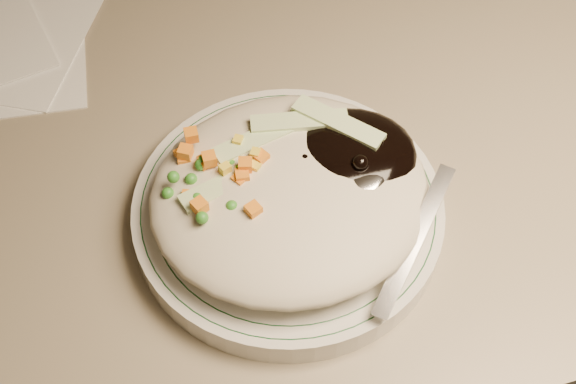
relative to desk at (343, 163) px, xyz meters
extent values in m
cube|color=#80745D|center=(0.00, 0.00, 0.18)|extent=(1.40, 0.70, 0.04)
cylinder|color=silver|center=(-0.11, -0.18, 0.21)|extent=(0.22, 0.22, 0.02)
torus|color=#144723|center=(-0.11, -0.18, 0.22)|extent=(0.21, 0.21, 0.00)
torus|color=#144723|center=(-0.11, -0.18, 0.22)|extent=(0.19, 0.19, 0.00)
ellipsoid|color=#BEB69A|center=(-0.11, -0.19, 0.24)|extent=(0.19, 0.18, 0.04)
ellipsoid|color=black|center=(-0.07, -0.17, 0.25)|extent=(0.10, 0.09, 0.03)
ellipsoid|color=orange|center=(-0.16, -0.17, 0.24)|extent=(0.08, 0.08, 0.02)
sphere|color=black|center=(-0.10, -0.17, 0.25)|extent=(0.01, 0.01, 0.01)
sphere|color=black|center=(-0.07, -0.17, 0.25)|extent=(0.01, 0.01, 0.01)
sphere|color=black|center=(-0.05, -0.17, 0.26)|extent=(0.01, 0.01, 0.01)
sphere|color=black|center=(-0.06, -0.16, 0.25)|extent=(0.01, 0.01, 0.01)
sphere|color=black|center=(-0.07, -0.19, 0.26)|extent=(0.01, 0.01, 0.01)
sphere|color=black|center=(-0.07, -0.17, 0.25)|extent=(0.01, 0.01, 0.01)
sphere|color=black|center=(-0.06, -0.16, 0.25)|extent=(0.01, 0.01, 0.01)
cube|color=orange|center=(-0.16, -0.16, 0.26)|extent=(0.01, 0.01, 0.01)
cube|color=orange|center=(-0.15, -0.18, 0.25)|extent=(0.01, 0.01, 0.01)
cube|color=orange|center=(-0.18, -0.15, 0.26)|extent=(0.01, 0.01, 0.01)
cube|color=orange|center=(-0.14, -0.17, 0.26)|extent=(0.01, 0.01, 0.01)
cube|color=orange|center=(-0.14, -0.18, 0.26)|extent=(0.01, 0.01, 0.01)
cube|color=orange|center=(-0.18, -0.14, 0.25)|extent=(0.01, 0.01, 0.01)
cube|color=orange|center=(-0.17, -0.16, 0.26)|extent=(0.01, 0.01, 0.01)
cube|color=orange|center=(-0.15, -0.18, 0.26)|extent=(0.01, 0.01, 0.01)
cube|color=orange|center=(-0.13, -0.17, 0.26)|extent=(0.01, 0.01, 0.01)
cube|color=orange|center=(-0.17, -0.14, 0.26)|extent=(0.01, 0.01, 0.01)
cube|color=orange|center=(-0.18, -0.19, 0.26)|extent=(0.01, 0.01, 0.01)
cube|color=orange|center=(-0.14, -0.21, 0.26)|extent=(0.01, 0.01, 0.01)
cube|color=orange|center=(-0.18, -0.18, 0.25)|extent=(0.01, 0.01, 0.01)
cube|color=orange|center=(-0.18, -0.15, 0.25)|extent=(0.01, 0.01, 0.01)
sphere|color=#388C28|center=(-0.15, -0.17, 0.25)|extent=(0.01, 0.01, 0.01)
sphere|color=#388C28|center=(-0.18, -0.20, 0.26)|extent=(0.01, 0.01, 0.01)
sphere|color=#388C28|center=(-0.18, -0.17, 0.26)|extent=(0.01, 0.01, 0.01)
sphere|color=#388C28|center=(-0.19, -0.17, 0.26)|extent=(0.01, 0.01, 0.01)
sphere|color=#388C28|center=(-0.15, -0.16, 0.25)|extent=(0.01, 0.01, 0.01)
sphere|color=#388C28|center=(-0.14, -0.19, 0.25)|extent=(0.01, 0.01, 0.01)
sphere|color=#388C28|center=(-0.16, -0.17, 0.25)|extent=(0.01, 0.01, 0.01)
sphere|color=#388C28|center=(-0.17, -0.19, 0.25)|extent=(0.01, 0.01, 0.01)
sphere|color=#388C28|center=(-0.19, -0.17, 0.25)|extent=(0.01, 0.01, 0.01)
sphere|color=#388C28|center=(-0.17, -0.16, 0.26)|extent=(0.01, 0.01, 0.01)
sphere|color=#388C28|center=(-0.17, -0.16, 0.26)|extent=(0.01, 0.01, 0.01)
sphere|color=#388C28|center=(-0.18, -0.18, 0.25)|extent=(0.01, 0.01, 0.01)
sphere|color=#388C28|center=(-0.16, -0.20, 0.26)|extent=(0.01, 0.01, 0.01)
sphere|color=#388C28|center=(-0.12, -0.15, 0.25)|extent=(0.01, 0.01, 0.01)
cube|color=yellow|center=(-0.15, -0.16, 0.25)|extent=(0.01, 0.01, 0.01)
cube|color=yellow|center=(-0.13, -0.17, 0.26)|extent=(0.01, 0.01, 0.01)
cube|color=yellow|center=(-0.16, -0.16, 0.25)|extent=(0.01, 0.01, 0.01)
cube|color=yellow|center=(-0.15, -0.17, 0.26)|extent=(0.01, 0.01, 0.01)
cube|color=yellow|center=(-0.16, -0.17, 0.25)|extent=(0.01, 0.01, 0.01)
cube|color=yellow|center=(-0.13, -0.16, 0.26)|extent=(0.01, 0.01, 0.01)
cube|color=yellow|center=(-0.14, -0.15, 0.26)|extent=(0.01, 0.01, 0.01)
cube|color=yellow|center=(-0.15, -0.17, 0.25)|extent=(0.01, 0.01, 0.01)
cube|color=#B2D18C|center=(-0.12, -0.15, 0.26)|extent=(0.07, 0.03, 0.00)
cube|color=#B2D18C|center=(-0.09, -0.14, 0.26)|extent=(0.07, 0.03, 0.00)
cube|color=#B2D18C|center=(-0.15, -0.18, 0.26)|extent=(0.07, 0.03, 0.00)
cube|color=#B2D18C|center=(-0.07, -0.15, 0.26)|extent=(0.06, 0.06, 0.00)
cube|color=#B2D18C|center=(-0.11, -0.19, 0.25)|extent=(0.07, 0.03, 0.00)
ellipsoid|color=silver|center=(-0.07, -0.19, 0.25)|extent=(0.06, 0.06, 0.01)
cube|color=silver|center=(-0.05, -0.25, 0.24)|extent=(0.09, 0.09, 0.03)
camera|label=1|loc=(-0.20, -0.49, 0.68)|focal=50.00mm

